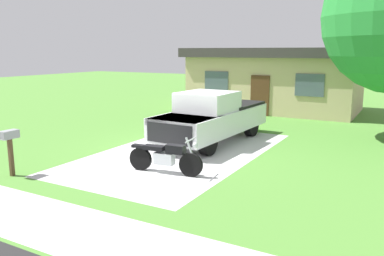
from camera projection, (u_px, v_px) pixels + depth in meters
The scene contains 7 objects.
ground_plane at pixel (182, 152), 13.20m from camera, with size 80.00×80.00×0.00m, color #4C8332.
driveway_pad at pixel (182, 152), 13.20m from camera, with size 4.80×8.69×0.01m, color #BBBBBB.
sidewalk_strip at pixel (33, 217), 8.06m from camera, with size 36.00×1.80×0.01m, color beige.
motorcycle at pixel (166, 157), 10.85m from camera, with size 2.21×0.70×1.09m.
pickup_truck at pixel (213, 116), 14.62m from camera, with size 2.26×5.71×1.90m.
mailbox at pixel (10, 141), 10.54m from camera, with size 0.26×0.48×1.26m.
neighbor_house at pixel (275, 78), 22.57m from camera, with size 9.60×5.60×3.50m.
Camera 1 is at (6.52, -11.02, 3.34)m, focal length 36.88 mm.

